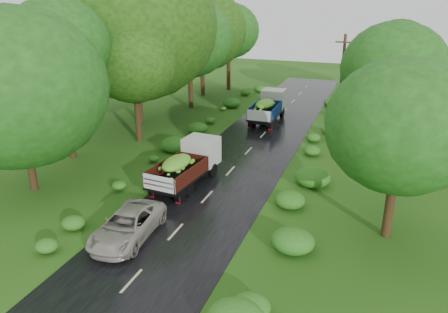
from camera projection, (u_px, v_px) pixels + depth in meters
The scene contains 10 objects.
ground at pixel (131, 281), 17.27m from camera, with size 120.00×120.00×0.00m, color #1D480F.
road at pixel (184, 222), 21.67m from camera, with size 6.50×80.00×0.02m, color black.
road_lines at pixel (192, 213), 22.54m from camera, with size 0.12×69.60×0.00m.
truck_near at pixel (188, 163), 25.56m from camera, with size 2.53×5.81×2.37m.
truck_far at pixel (269, 106), 38.10m from camera, with size 2.12×5.86×2.46m.
car at pixel (127, 225), 20.05m from camera, with size 2.16×4.69×1.30m, color #A6A094.
utility_pole at pixel (341, 86), 33.04m from camera, with size 1.37×0.22×7.85m.
trees_left at pixel (151, 41), 36.05m from camera, with size 7.27×33.83×10.48m.
trees_right at pixel (397, 67), 31.01m from camera, with size 4.01×32.87×7.94m.
shrubs at pixel (240, 156), 29.46m from camera, with size 11.90×44.00×0.70m.
Camera 1 is at (8.34, -12.30, 10.75)m, focal length 35.00 mm.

